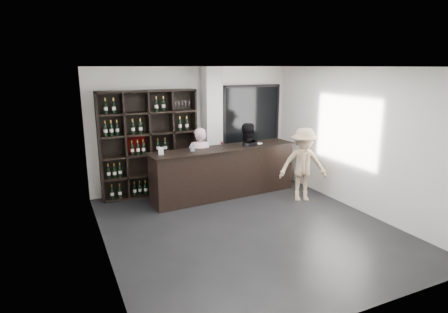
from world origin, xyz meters
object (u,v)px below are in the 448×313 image
taster_pink (200,162)px  tasting_counter (224,172)px  customer (303,165)px  taster_black (246,158)px  wine_shelf (149,144)px

taster_pink → tasting_counter: bearing=173.1°
tasting_counter → taster_pink: 0.60m
taster_pink → customer: customer is taller
taster_pink → taster_black: taster_black is taller
tasting_counter → taster_black: bearing=5.6°
taster_black → customer: (0.85, -1.07, -0.01)m
wine_shelf → customer: size_ratio=1.48×
taster_pink → customer: 2.30m
tasting_counter → taster_pink: taster_pink is taller
wine_shelf → taster_black: (2.10, -0.72, -0.38)m
wine_shelf → taster_black: bearing=-18.8°
tasting_counter → taster_black: 0.66m
tasting_counter → customer: (1.45, -0.97, 0.24)m
customer → wine_shelf: bearing=171.2°
taster_pink → customer: size_ratio=0.98×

